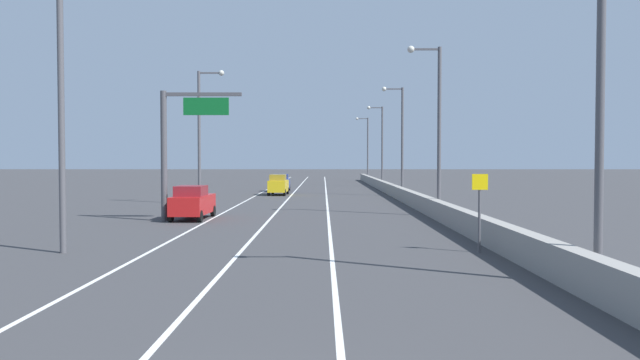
{
  "coord_description": "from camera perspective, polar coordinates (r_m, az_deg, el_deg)",
  "views": [
    {
      "loc": [
        1.18,
        -7.04,
        3.54
      ],
      "look_at": [
        0.91,
        45.37,
        1.8
      ],
      "focal_mm": 34.21,
      "sensor_mm": 36.0,
      "label": 1
    }
  ],
  "objects": [
    {
      "name": "lamp_post_right_fifth",
      "position": [
        102.31,
        4.35,
        3.31
      ],
      "size": [
        2.14,
        0.44,
        10.65
      ],
      "color": "#4C4C51",
      "rests_on": "ground_plane"
    },
    {
      "name": "car_red_0",
      "position": [
        37.0,
        -11.83,
        -2.07
      ],
      "size": [
        1.98,
        4.6,
        2.02
      ],
      "color": "red",
      "rests_on": "ground_plane"
    },
    {
      "name": "speed_advisory_sign",
      "position": [
        23.99,
        14.7,
        -2.41
      ],
      "size": [
        0.6,
        0.11,
        3.0
      ],
      "color": "#4C4C51",
      "rests_on": "ground_plane"
    },
    {
      "name": "lamp_post_left_near",
      "position": [
        25.03,
        -22.55,
        7.59
      ],
      "size": [
        2.14,
        0.44,
        10.65
      ],
      "color": "#4C4C51",
      "rests_on": "ground_plane"
    },
    {
      "name": "lamp_post_right_second",
      "position": [
        38.95,
        10.74,
        5.61
      ],
      "size": [
        2.14,
        0.44,
        10.65
      ],
      "color": "#4C4C51",
      "rests_on": "ground_plane"
    },
    {
      "name": "car_yellow_2",
      "position": [
        61.4,
        -3.92,
        -0.45
      ],
      "size": [
        1.92,
        4.27,
        2.08
      ],
      "color": "gold",
      "rests_on": "ground_plane"
    },
    {
      "name": "car_blue_1",
      "position": [
        68.59,
        -3.69,
        -0.26
      ],
      "size": [
        1.98,
        4.05,
        1.94
      ],
      "color": "#1E389E",
      "rests_on": "ground_plane"
    },
    {
      "name": "overhead_sign_gantry",
      "position": [
        36.03,
        -13.27,
        3.74
      ],
      "size": [
        4.68,
        0.36,
        7.5
      ],
      "color": "#47474C",
      "rests_on": "ground_plane"
    },
    {
      "name": "lane_stripe_right",
      "position": [
        62.14,
        0.6,
        -1.37
      ],
      "size": [
        0.16,
        130.0,
        0.0
      ],
      "primitive_type": "cube",
      "color": "silver",
      "rests_on": "ground_plane"
    },
    {
      "name": "ground_plane",
      "position": [
        71.13,
        -0.65,
        -0.96
      ],
      "size": [
        320.0,
        320.0,
        0.0
      ],
      "primitive_type": "plane",
      "color": "#38383A"
    },
    {
      "name": "lamp_post_right_fourth",
      "position": [
        81.15,
        5.67,
        3.68
      ],
      "size": [
        2.14,
        0.44,
        10.65
      ],
      "color": "#4C4C51",
      "rests_on": "ground_plane"
    },
    {
      "name": "jersey_barrier_right",
      "position": [
        47.63,
        8.59,
        -1.72
      ],
      "size": [
        0.6,
        120.0,
        1.1
      ],
      "primitive_type": "cube",
      "color": "gray",
      "rests_on": "ground_plane"
    },
    {
      "name": "lane_stripe_center",
      "position": [
        62.22,
        -2.63,
        -1.37
      ],
      "size": [
        0.16,
        130.0,
        0.0
      ],
      "primitive_type": "cube",
      "color": "silver",
      "rests_on": "ground_plane"
    },
    {
      "name": "lamp_post_right_near",
      "position": [
        18.7,
        24.08,
        9.56
      ],
      "size": [
        2.14,
        0.44,
        10.65
      ],
      "color": "#4C4C51",
      "rests_on": "ground_plane"
    },
    {
      "name": "lamp_post_right_third",
      "position": [
        60.02,
        7.48,
        4.31
      ],
      "size": [
        2.14,
        0.44,
        10.65
      ],
      "color": "#4C4C51",
      "rests_on": "ground_plane"
    },
    {
      "name": "lane_stripe_left",
      "position": [
        62.5,
        -5.84,
        -1.36
      ],
      "size": [
        0.16,
        130.0,
        0.0
      ],
      "primitive_type": "cube",
      "color": "silver",
      "rests_on": "ground_plane"
    },
    {
      "name": "lamp_post_left_mid",
      "position": [
        49.5,
        -10.96,
        4.81
      ],
      "size": [
        2.14,
        0.44,
        10.65
      ],
      "color": "#4C4C51",
      "rests_on": "ground_plane"
    }
  ]
}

